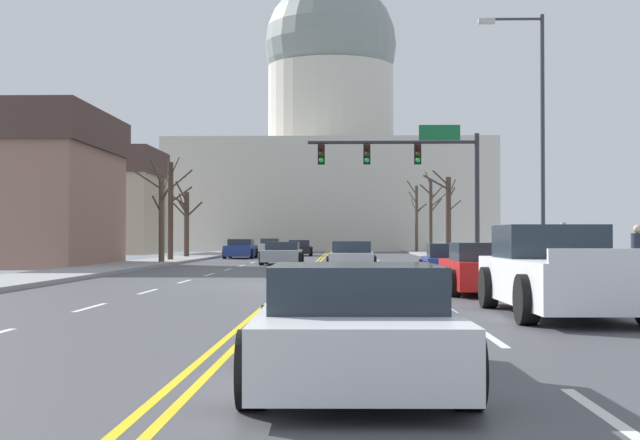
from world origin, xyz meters
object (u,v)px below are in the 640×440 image
object	(u,v)px
sedan_near_01	(452,263)
sedan_oncoming_02	(299,248)
pickup_truck_near_03	(558,274)
signal_gantry	(414,164)
pedestrian_00	(638,252)
sedan_oncoming_00	(282,254)
sedan_oncoming_01	(241,249)
pedestrian_01	(563,246)
sedan_near_00	(352,257)
bicycle_parked	(600,273)
sedan_oncoming_03	(270,246)
street_lamp_right	(535,122)
sedan_near_04	(355,327)
sedan_near_02	(487,270)

from	to	relation	value
sedan_near_01	sedan_oncoming_02	world-z (taller)	sedan_near_01
pickup_truck_near_03	sedan_oncoming_02	size ratio (longest dim) A/B	1.30
signal_gantry	pedestrian_00	xyz separation A→B (m)	(4.45, -17.70, -3.76)
pickup_truck_near_03	sedan_oncoming_00	distance (m)	30.54
sedan_oncoming_01	sedan_oncoming_02	bearing A→B (deg)	67.59
pedestrian_01	sedan_near_01	bearing A→B (deg)	171.07
sedan_near_00	pickup_truck_near_03	size ratio (longest dim) A/B	0.79
pedestrian_00	bicycle_parked	bearing A→B (deg)	-137.95
pickup_truck_near_03	sedan_oncoming_03	xyz separation A→B (m)	(-10.36, 62.95, -0.13)
street_lamp_right	sedan_oncoming_01	world-z (taller)	street_lamp_right
pedestrian_01	bicycle_parked	xyz separation A→B (m)	(-0.57, -6.11, -0.62)
street_lamp_right	sedan_near_01	xyz separation A→B (m)	(-2.96, -1.29, -4.73)
sedan_oncoming_03	pedestrian_01	distance (m)	52.12
sedan_near_04	pedestrian_00	xyz separation A→B (m)	(7.59, 15.29, 0.48)
sedan_near_00	sedan_oncoming_01	bearing A→B (deg)	107.60
street_lamp_right	sedan_oncoming_00	size ratio (longest dim) A/B	1.96
sedan_oncoming_00	sedan_near_01	bearing A→B (deg)	-68.12
sedan_oncoming_00	sedan_oncoming_03	distance (m)	33.38
street_lamp_right	bicycle_parked	distance (m)	9.28
signal_gantry	pedestrian_01	world-z (taller)	signal_gantry
street_lamp_right	bicycle_parked	size ratio (longest dim) A/B	4.97
sedan_near_00	sedan_oncoming_02	xyz separation A→B (m)	(-3.67, 30.84, -0.02)
sedan_oncoming_02	pedestrian_01	world-z (taller)	pedestrian_01
sedan_oncoming_01	pedestrian_00	world-z (taller)	pedestrian_00
sedan_oncoming_01	sedan_oncoming_02	xyz separation A→B (m)	(3.45, 8.37, -0.03)
street_lamp_right	sedan_oncoming_02	xyz separation A→B (m)	(-9.82, 36.76, -4.72)
pedestrian_00	sedan_near_00	bearing A→B (deg)	120.22
sedan_near_02	sedan_oncoming_03	distance (m)	57.79
street_lamp_right	pickup_truck_near_03	bearing A→B (deg)	-100.43
pickup_truck_near_03	sedan_oncoming_03	world-z (taller)	pickup_truck_near_03
sedan_oncoming_02	pedestrian_01	xyz separation A→B (m)	(10.30, -38.59, 0.55)
sedan_near_04	sedan_oncoming_00	distance (m)	37.48
sedan_near_04	bicycle_parked	world-z (taller)	sedan_near_04
sedan_oncoming_02	pickup_truck_near_03	bearing A→B (deg)	-82.05
sedan_oncoming_00	signal_gantry	bearing A→B (deg)	-34.10
signal_gantry	pedestrian_01	xyz separation A→B (m)	(3.70, -12.78, -3.66)
sedan_oncoming_02	sedan_near_01	bearing A→B (deg)	-79.79
sedan_oncoming_01	sedan_oncoming_03	distance (m)	20.12
sedan_near_04	pedestrian_01	distance (m)	21.34
sedan_oncoming_02	bicycle_parked	xyz separation A→B (m)	(9.73, -44.70, -0.07)
street_lamp_right	pedestrian_00	size ratio (longest dim) A/B	5.62
sedan_near_01	sedan_oncoming_00	xyz separation A→B (m)	(-6.66, 16.58, -0.01)
sedan_near_04	sedan_oncoming_02	xyz separation A→B (m)	(-3.46, 58.80, 0.02)
sedan_near_00	sedan_near_01	xyz separation A→B (m)	(3.18, -7.21, -0.02)
street_lamp_right	sedan_near_00	world-z (taller)	street_lamp_right
signal_gantry	sedan_near_00	world-z (taller)	signal_gantry
sedan_near_01	sedan_oncoming_03	xyz separation A→B (m)	(-10.05, 49.79, 0.04)
sedan_oncoming_00	bicycle_parked	bearing A→B (deg)	-67.68
signal_gantry	pedestrian_01	distance (m)	13.80
sedan_oncoming_02	pedestrian_01	bearing A→B (deg)	-75.05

